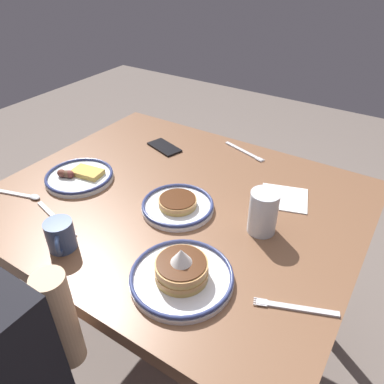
{
  "coord_description": "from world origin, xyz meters",
  "views": [
    {
      "loc": [
        -0.58,
        0.8,
        1.45
      ],
      "look_at": [
        -0.05,
        -0.02,
        0.77
      ],
      "focal_mm": 34.61,
      "sensor_mm": 36.0,
      "label": 1
    }
  ],
  "objects_px": {
    "fork_near": "(244,152)",
    "tea_spoon": "(22,195)",
    "paper_napkin": "(284,198)",
    "plate_center_pancakes": "(79,176)",
    "butter_knife": "(56,219)",
    "cell_phone": "(164,147)",
    "fork_far": "(295,308)",
    "drinking_glass": "(263,214)",
    "plate_far_companion": "(182,274)",
    "plate_near_main": "(178,205)",
    "coffee_mug": "(60,235)"
  },
  "relations": [
    {
      "from": "plate_near_main",
      "to": "cell_phone",
      "type": "height_order",
      "value": "plate_near_main"
    },
    {
      "from": "drinking_glass",
      "to": "paper_napkin",
      "type": "bearing_deg",
      "value": -89.39
    },
    {
      "from": "plate_center_pancakes",
      "to": "tea_spoon",
      "type": "xyz_separation_m",
      "value": [
        0.09,
        0.18,
        -0.01
      ]
    },
    {
      "from": "plate_center_pancakes",
      "to": "fork_near",
      "type": "bearing_deg",
      "value": -128.84
    },
    {
      "from": "fork_far",
      "to": "tea_spoon",
      "type": "relative_size",
      "value": 0.96
    },
    {
      "from": "plate_far_companion",
      "to": "paper_napkin",
      "type": "height_order",
      "value": "plate_far_companion"
    },
    {
      "from": "plate_center_pancakes",
      "to": "tea_spoon",
      "type": "height_order",
      "value": "plate_center_pancakes"
    },
    {
      "from": "plate_center_pancakes",
      "to": "cell_phone",
      "type": "xyz_separation_m",
      "value": [
        -0.11,
        -0.35,
        -0.01
      ]
    },
    {
      "from": "plate_center_pancakes",
      "to": "drinking_glass",
      "type": "bearing_deg",
      "value": -171.79
    },
    {
      "from": "plate_near_main",
      "to": "fork_near",
      "type": "height_order",
      "value": "plate_near_main"
    },
    {
      "from": "drinking_glass",
      "to": "fork_near",
      "type": "relative_size",
      "value": 0.67
    },
    {
      "from": "cell_phone",
      "to": "coffee_mug",
      "type": "bearing_deg",
      "value": 117.52
    },
    {
      "from": "fork_near",
      "to": "drinking_glass",
      "type": "bearing_deg",
      "value": 122.04
    },
    {
      "from": "paper_napkin",
      "to": "tea_spoon",
      "type": "relative_size",
      "value": 0.78
    },
    {
      "from": "plate_near_main",
      "to": "fork_near",
      "type": "xyz_separation_m",
      "value": [
        -0.01,
        -0.45,
        -0.01
      ]
    },
    {
      "from": "plate_near_main",
      "to": "butter_knife",
      "type": "bearing_deg",
      "value": 41.06
    },
    {
      "from": "plate_near_main",
      "to": "fork_far",
      "type": "bearing_deg",
      "value": 159.57
    },
    {
      "from": "fork_far",
      "to": "plate_center_pancakes",
      "type": "bearing_deg",
      "value": -8.12
    },
    {
      "from": "drinking_glass",
      "to": "fork_far",
      "type": "bearing_deg",
      "value": 130.51
    },
    {
      "from": "fork_far",
      "to": "drinking_glass",
      "type": "bearing_deg",
      "value": -49.49
    },
    {
      "from": "plate_center_pancakes",
      "to": "butter_knife",
      "type": "relative_size",
      "value": 1.06
    },
    {
      "from": "plate_center_pancakes",
      "to": "butter_knife",
      "type": "height_order",
      "value": "plate_center_pancakes"
    },
    {
      "from": "paper_napkin",
      "to": "tea_spoon",
      "type": "height_order",
      "value": "tea_spoon"
    },
    {
      "from": "drinking_glass",
      "to": "butter_knife",
      "type": "bearing_deg",
      "value": 28.27
    },
    {
      "from": "tea_spoon",
      "to": "drinking_glass",
      "type": "bearing_deg",
      "value": -159.92
    },
    {
      "from": "fork_near",
      "to": "fork_far",
      "type": "relative_size",
      "value": 1.06
    },
    {
      "from": "plate_center_pancakes",
      "to": "coffee_mug",
      "type": "distance_m",
      "value": 0.35
    },
    {
      "from": "fork_near",
      "to": "butter_knife",
      "type": "height_order",
      "value": "same"
    },
    {
      "from": "cell_phone",
      "to": "fork_near",
      "type": "relative_size",
      "value": 0.73
    },
    {
      "from": "fork_near",
      "to": "fork_far",
      "type": "xyz_separation_m",
      "value": [
        -0.43,
        0.61,
        0.0
      ]
    },
    {
      "from": "fork_near",
      "to": "plate_far_companion",
      "type": "bearing_deg",
      "value": 103.54
    },
    {
      "from": "plate_far_companion",
      "to": "tea_spoon",
      "type": "relative_size",
      "value": 1.35
    },
    {
      "from": "coffee_mug",
      "to": "butter_knife",
      "type": "height_order",
      "value": "coffee_mug"
    },
    {
      "from": "plate_center_pancakes",
      "to": "butter_knife",
      "type": "xyz_separation_m",
      "value": [
        -0.11,
        0.2,
        -0.01
      ]
    },
    {
      "from": "drinking_glass",
      "to": "cell_phone",
      "type": "height_order",
      "value": "drinking_glass"
    },
    {
      "from": "paper_napkin",
      "to": "fork_far",
      "type": "bearing_deg",
      "value": 114.65
    },
    {
      "from": "plate_far_companion",
      "to": "drinking_glass",
      "type": "distance_m",
      "value": 0.3
    },
    {
      "from": "plate_near_main",
      "to": "cell_phone",
      "type": "distance_m",
      "value": 0.41
    },
    {
      "from": "butter_knife",
      "to": "plate_far_companion",
      "type": "bearing_deg",
      "value": -179.05
    },
    {
      "from": "plate_center_pancakes",
      "to": "drinking_glass",
      "type": "height_order",
      "value": "drinking_glass"
    },
    {
      "from": "coffee_mug",
      "to": "tea_spoon",
      "type": "height_order",
      "value": "coffee_mug"
    },
    {
      "from": "fork_far",
      "to": "coffee_mug",
      "type": "bearing_deg",
      "value": 13.98
    },
    {
      "from": "plate_near_main",
      "to": "cell_phone",
      "type": "bearing_deg",
      "value": -47.76
    },
    {
      "from": "plate_far_companion",
      "to": "fork_far",
      "type": "relative_size",
      "value": 1.4
    },
    {
      "from": "cell_phone",
      "to": "fork_far",
      "type": "relative_size",
      "value": 0.77
    },
    {
      "from": "fork_near",
      "to": "plate_near_main",
      "type": "bearing_deg",
      "value": 88.62
    },
    {
      "from": "fork_near",
      "to": "tea_spoon",
      "type": "bearing_deg",
      "value": 54.1
    },
    {
      "from": "plate_center_pancakes",
      "to": "plate_far_companion",
      "type": "relative_size",
      "value": 0.9
    },
    {
      "from": "plate_center_pancakes",
      "to": "fork_near",
      "type": "height_order",
      "value": "plate_center_pancakes"
    },
    {
      "from": "coffee_mug",
      "to": "fork_near",
      "type": "distance_m",
      "value": 0.78
    }
  ]
}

